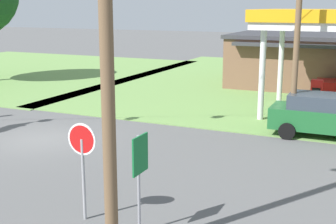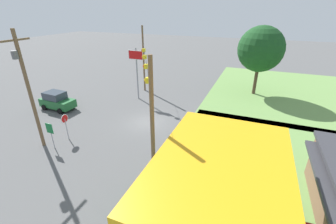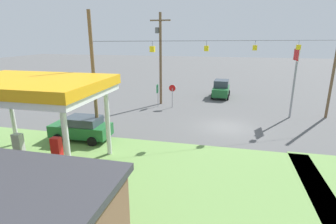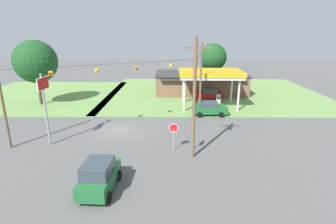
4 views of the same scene
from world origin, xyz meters
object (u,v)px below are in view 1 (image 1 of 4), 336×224
object	(u,v)px
car_at_pumps_front	(323,115)
route_sign	(140,164)
stop_sign_roadside	(82,150)
fuel_pump_near	(316,98)

from	to	relation	value
car_at_pumps_front	route_sign	distance (m)	10.93
stop_sign_roadside	route_sign	bearing A→B (deg)	177.82
car_at_pumps_front	route_sign	world-z (taller)	route_sign
route_sign	car_at_pumps_front	bearing A→B (deg)	74.71
stop_sign_roadside	fuel_pump_near	bearing A→B (deg)	-104.40
car_at_pumps_front	stop_sign_roadside	size ratio (longest dim) A/B	1.73
fuel_pump_near	car_at_pumps_front	bearing A→B (deg)	-78.72
route_sign	fuel_pump_near	bearing A→B (deg)	81.83
fuel_pump_near	route_sign	size ratio (longest dim) A/B	0.74
fuel_pump_near	route_sign	world-z (taller)	route_sign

